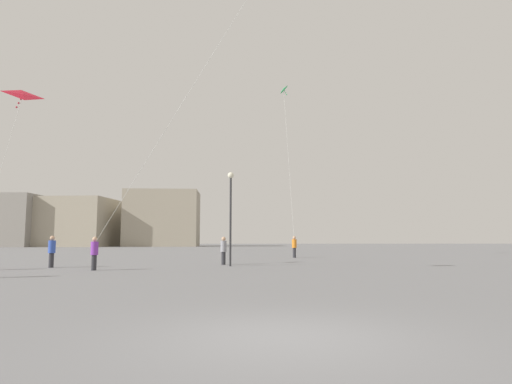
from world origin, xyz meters
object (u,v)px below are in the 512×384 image
(person_in_orange, at_px, (294,246))
(person_in_grey, at_px, (224,249))
(person_in_blue, at_px, (52,250))
(lamppost_east, at_px, (231,203))
(person_in_purple, at_px, (94,252))
(building_centre_hall, at_px, (79,223))
(kite_emerald_diamond, at_px, (284,91))
(kite_crimson_delta, at_px, (22,96))
(building_right_hall, at_px, (163,219))

(person_in_orange, bearing_deg, person_in_grey, -139.96)
(person_in_blue, xyz_separation_m, lamppost_east, (9.52, 1.10, 2.63))
(lamppost_east, bearing_deg, person_in_grey, 107.93)
(person_in_purple, relative_size, person_in_orange, 0.92)
(person_in_grey, bearing_deg, building_centre_hall, 68.15)
(kite_emerald_diamond, bearing_deg, building_centre_hall, 124.68)
(kite_crimson_delta, distance_m, building_centre_hall, 77.30)
(person_in_grey, relative_size, building_centre_hall, 0.10)
(person_in_orange, bearing_deg, kite_crimson_delta, -162.59)
(person_in_purple, xyz_separation_m, person_in_grey, (6.07, 4.64, 0.01))
(person_in_blue, bearing_deg, building_right_hall, 162.88)
(lamppost_east, bearing_deg, building_right_hall, 103.58)
(lamppost_east, bearing_deg, person_in_orange, 66.85)
(person_in_grey, bearing_deg, building_right_hall, 55.06)
(kite_crimson_delta, xyz_separation_m, building_centre_hall, (-24.32, 73.26, -4.07))
(person_in_orange, height_order, kite_crimson_delta, kite_crimson_delta)
(person_in_orange, distance_m, person_in_grey, 11.36)
(building_centre_hall, bearing_deg, person_in_purple, -68.79)
(kite_crimson_delta, bearing_deg, building_centre_hall, 108.36)
(person_in_purple, distance_m, person_in_grey, 7.64)
(person_in_grey, distance_m, building_right_hall, 73.39)
(person_in_orange, xyz_separation_m, kite_crimson_delta, (-16.11, -13.19, 8.23))
(person_in_grey, xyz_separation_m, kite_crimson_delta, (-10.76, -3.16, 8.29))
(kite_emerald_diamond, bearing_deg, person_in_orange, -77.08)
(building_centre_hall, height_order, building_right_hall, building_right_hall)
(person_in_purple, relative_size, person_in_blue, 0.96)
(person_in_purple, bearing_deg, building_centre_hall, 157.23)
(kite_emerald_diamond, xyz_separation_m, kite_crimson_delta, (-15.54, -15.67, -5.83))
(kite_crimson_delta, height_order, lamppost_east, kite_crimson_delta)
(building_right_hall, bearing_deg, person_in_orange, -69.87)
(building_centre_hall, bearing_deg, person_in_grey, -63.41)
(kite_emerald_diamond, bearing_deg, kite_crimson_delta, -134.76)
(building_centre_hall, xyz_separation_m, lamppost_east, (35.54, -71.51, -1.57))
(person_in_purple, distance_m, building_right_hall, 76.79)
(kite_crimson_delta, xyz_separation_m, building_right_hall, (-6.32, 74.35, -3.13))
(person_in_grey, height_order, kite_emerald_diamond, kite_emerald_diamond)
(kite_emerald_diamond, height_order, building_right_hall, kite_emerald_diamond)
(building_centre_hall, xyz_separation_m, building_right_hall, (18.00, 1.08, 0.94))
(person_in_purple, height_order, kite_crimson_delta, kite_crimson_delta)
(person_in_orange, bearing_deg, person_in_purple, -149.79)
(person_in_orange, xyz_separation_m, lamppost_east, (-4.89, -11.43, 2.58))
(person_in_blue, xyz_separation_m, kite_crimson_delta, (-1.69, -0.66, 8.27))
(person_in_orange, height_order, lamppost_east, lamppost_east)
(lamppost_east, bearing_deg, person_in_purple, -153.63)
(person_in_purple, distance_m, person_in_orange, 18.58)
(building_right_hall, bearing_deg, kite_emerald_diamond, -69.57)
(person_in_purple, xyz_separation_m, kite_crimson_delta, (-4.69, 1.48, 8.31))
(person_in_orange, height_order, kite_emerald_diamond, kite_emerald_diamond)
(person_in_orange, distance_m, building_right_hall, 65.34)
(person_in_blue, distance_m, kite_crimson_delta, 8.47)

